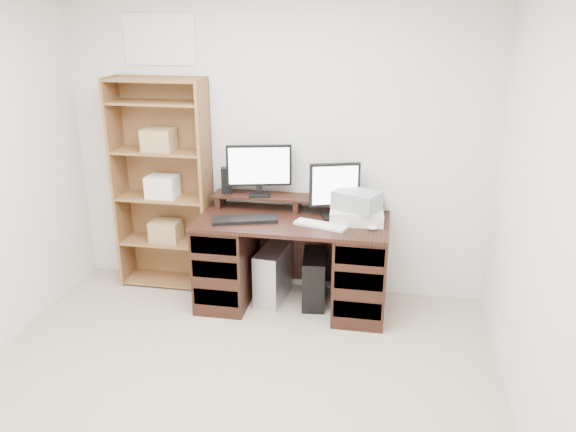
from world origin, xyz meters
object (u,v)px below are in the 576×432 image
(tower_black, at_px, (314,279))
(bookshelf, at_px, (164,184))
(monitor_wide, at_px, (259,167))
(tower_silver, at_px, (273,274))
(printer, at_px, (357,215))
(desk, at_px, (293,261))
(monitor_small, at_px, (335,188))

(tower_black, xyz_separation_m, bookshelf, (-1.32, 0.15, 0.71))
(monitor_wide, relative_size, tower_silver, 1.15)
(printer, height_order, bookshelf, bookshelf)
(printer, height_order, tower_silver, printer)
(tower_silver, xyz_separation_m, tower_black, (0.35, -0.00, -0.01))
(desk, height_order, printer, printer)
(monitor_small, relative_size, tower_black, 0.99)
(monitor_small, height_order, tower_silver, monitor_small)
(tower_black, bearing_deg, tower_silver, 173.82)
(printer, xyz_separation_m, tower_black, (-0.33, 0.03, -0.59))
(monitor_small, distance_m, printer, 0.27)
(monitor_small, bearing_deg, tower_black, -178.19)
(monitor_wide, bearing_deg, printer, -24.58)
(bookshelf, bearing_deg, tower_black, -6.38)
(monitor_wide, distance_m, tower_black, 1.02)
(printer, xyz_separation_m, bookshelf, (-1.64, 0.18, 0.12))
(monitor_small, distance_m, bookshelf, 1.47)
(tower_black, bearing_deg, monitor_wide, 158.86)
(monitor_small, relative_size, tower_silver, 0.97)
(desk, bearing_deg, monitor_wide, 148.01)
(tower_silver, relative_size, tower_black, 1.03)
(printer, bearing_deg, desk, -179.54)
(tower_black, height_order, bookshelf, bookshelf)
(monitor_wide, height_order, printer, monitor_wide)
(desk, height_order, monitor_small, monitor_small)
(desk, distance_m, printer, 0.64)
(monitor_small, height_order, printer, monitor_small)
(tower_silver, distance_m, tower_black, 0.35)
(desk, bearing_deg, printer, 4.36)
(tower_black, distance_m, bookshelf, 1.50)
(monitor_small, xyz_separation_m, printer, (0.18, -0.08, -0.19))
(desk, height_order, tower_black, desk)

